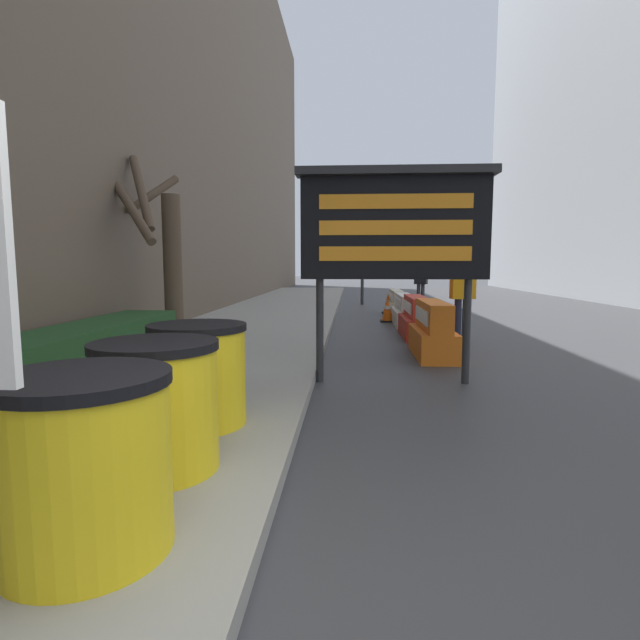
# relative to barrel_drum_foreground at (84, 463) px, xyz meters

# --- Properties ---
(hedge_strip) EXTENTS (0.90, 5.65, 0.60)m
(hedge_strip) POSITION_rel_barrel_drum_foreground_xyz_m (-2.26, 3.52, -0.15)
(hedge_strip) COLOR #1E421E
(hedge_strip) RESTS_ON sidewalk_left
(bare_tree) EXTENTS (1.41, 2.22, 3.44)m
(bare_tree) POSITION_rel_barrel_drum_foreground_xyz_m (-2.19, 6.88, 1.25)
(bare_tree) COLOR #4C3D2D
(bare_tree) RESTS_ON sidewalk_left
(barrel_drum_foreground) EXTENTS (0.86, 0.86, 0.90)m
(barrel_drum_foreground) POSITION_rel_barrel_drum_foreground_xyz_m (0.00, 0.00, 0.00)
(barrel_drum_foreground) COLOR yellow
(barrel_drum_foreground) RESTS_ON sidewalk_left
(barrel_drum_middle) EXTENTS (0.86, 0.86, 0.90)m
(barrel_drum_middle) POSITION_rel_barrel_drum_foreground_xyz_m (-0.03, 0.99, 0.00)
(barrel_drum_middle) COLOR yellow
(barrel_drum_middle) RESTS_ON sidewalk_left
(barrel_drum_back) EXTENTS (0.86, 0.86, 0.90)m
(barrel_drum_back) POSITION_rel_barrel_drum_foreground_xyz_m (-0.05, 1.98, 0.00)
(barrel_drum_back) COLOR yellow
(barrel_drum_back) RESTS_ON sidewalk_left
(message_board) EXTENTS (2.50, 0.36, 2.76)m
(message_board) POSITION_rel_barrel_drum_foreground_xyz_m (1.84, 4.23, 1.44)
(message_board) COLOR #28282B
(message_board) RESTS_ON ground_plane
(jersey_barrier_orange_near) EXTENTS (0.62, 1.74, 0.93)m
(jersey_barrier_orange_near) POSITION_rel_barrel_drum_foreground_xyz_m (2.67, 6.16, -0.18)
(jersey_barrier_orange_near) COLOR orange
(jersey_barrier_orange_near) RESTS_ON ground_plane
(jersey_barrier_red_striped) EXTENTS (0.60, 1.73, 0.87)m
(jersey_barrier_red_striped) POSITION_rel_barrel_drum_foreground_xyz_m (2.67, 8.36, -0.21)
(jersey_barrier_red_striped) COLOR red
(jersey_barrier_red_striped) RESTS_ON ground_plane
(jersey_barrier_white) EXTENTS (0.58, 2.05, 0.77)m
(jersey_barrier_white) POSITION_rel_barrel_drum_foreground_xyz_m (2.67, 10.66, -0.25)
(jersey_barrier_white) COLOR silver
(jersey_barrier_white) RESTS_ON ground_plane
(jersey_barrier_cream) EXTENTS (0.51, 1.78, 0.76)m
(jersey_barrier_cream) POSITION_rel_barrel_drum_foreground_xyz_m (2.67, 13.04, -0.26)
(jersey_barrier_cream) COLOR beige
(jersey_barrier_cream) RESTS_ON ground_plane
(traffic_cone_near) EXTENTS (0.37, 0.37, 0.65)m
(traffic_cone_near) POSITION_rel_barrel_drum_foreground_xyz_m (2.45, 13.50, -0.27)
(traffic_cone_near) COLOR black
(traffic_cone_near) RESTS_ON ground_plane
(traffic_cone_mid) EXTENTS (0.38, 0.38, 0.68)m
(traffic_cone_mid) POSITION_rel_barrel_drum_foreground_xyz_m (2.27, 11.20, -0.26)
(traffic_cone_mid) COLOR black
(traffic_cone_mid) RESTS_ON ground_plane
(traffic_cone_far) EXTENTS (0.31, 0.31, 0.56)m
(traffic_cone_far) POSITION_rel_barrel_drum_foreground_xyz_m (2.86, 9.84, -0.32)
(traffic_cone_far) COLOR black
(traffic_cone_far) RESTS_ON ground_plane
(traffic_light_near_curb) EXTENTS (0.28, 0.45, 3.94)m
(traffic_light_near_curb) POSITION_rel_barrel_drum_foreground_xyz_m (1.71, 16.87, 2.26)
(traffic_light_near_curb) COLOR #2D2D30
(traffic_light_near_curb) RESTS_ON ground_plane
(pedestrian_worker) EXTENTS (0.48, 0.31, 1.77)m
(pedestrian_worker) POSITION_rel_barrel_drum_foreground_xyz_m (3.54, 7.95, 0.45)
(pedestrian_worker) COLOR #23283D
(pedestrian_worker) RESTS_ON ground_plane
(pedestrian_passerby) EXTENTS (0.51, 0.42, 1.69)m
(pedestrian_passerby) POSITION_rel_barrel_drum_foreground_xyz_m (3.84, 16.21, 0.41)
(pedestrian_passerby) COLOR #333338
(pedestrian_passerby) RESTS_ON ground_plane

